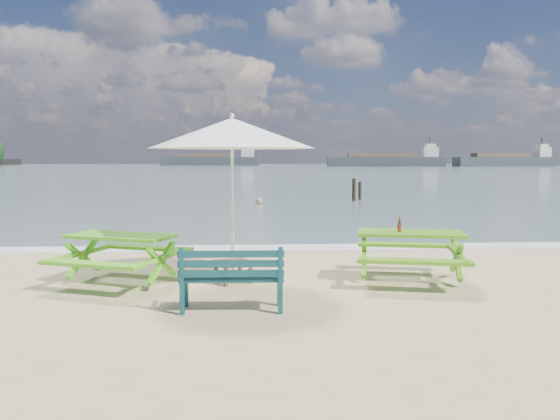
{
  "coord_description": "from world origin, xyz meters",
  "views": [
    {
      "loc": [
        -0.32,
        -7.28,
        1.99
      ],
      "look_at": [
        0.24,
        3.0,
        1.0
      ],
      "focal_mm": 35.0,
      "sensor_mm": 36.0,
      "label": 1
    }
  ],
  "objects": [
    {
      "name": "picnic_table_right",
      "position": [
        2.25,
        1.31,
        0.38
      ],
      "size": [
        2.02,
        2.17,
        0.8
      ],
      "color": "#529817",
      "rests_on": "ground"
    },
    {
      "name": "foam_strip",
      "position": [
        0.0,
        4.6,
        0.01
      ],
      "size": [
        22.0,
        0.9,
        0.01
      ],
      "primitive_type": "cube",
      "color": "silver",
      "rests_on": "ground"
    },
    {
      "name": "park_bench",
      "position": [
        -0.57,
        -0.27,
        0.26
      ],
      "size": [
        1.35,
        0.48,
        0.83
      ],
      "color": "#0F393E",
      "rests_on": "ground"
    },
    {
      "name": "beer_bottle",
      "position": [
        2.07,
        1.3,
        0.88
      ],
      "size": [
        0.06,
        0.06,
        0.24
      ],
      "color": "brown",
      "rests_on": "picnic_table_right"
    },
    {
      "name": "cargo_ships",
      "position": [
        60.15,
        120.35,
        1.18
      ],
      "size": [
        149.53,
        31.91,
        4.4
      ],
      "color": "#33393D",
      "rests_on": "ground"
    },
    {
      "name": "sea",
      "position": [
        0.0,
        85.0,
        0.0
      ],
      "size": [
        300.0,
        300.0,
        0.0
      ],
      "primitive_type": "plane",
      "color": "slate",
      "rests_on": "ground"
    },
    {
      "name": "side_table",
      "position": [
        -0.61,
        1.35,
        0.18
      ],
      "size": [
        0.7,
        0.7,
        0.34
      ],
      "color": "brown",
      "rests_on": "ground"
    },
    {
      "name": "patio_umbrella",
      "position": [
        -0.61,
        1.35,
        2.37
      ],
      "size": [
        3.5,
        3.5,
        2.61
      ],
      "color": "silver",
      "rests_on": "ground"
    },
    {
      "name": "picnic_table_left",
      "position": [
        -2.37,
        1.36,
        0.38
      ],
      "size": [
        2.18,
        2.29,
        0.78
      ],
      "color": "#53B91C",
      "rests_on": "ground"
    },
    {
      "name": "swimmer",
      "position": [
        0.02,
        15.98,
        -0.53
      ],
      "size": [
        0.64,
        0.45,
        1.64
      ],
      "color": "tan",
      "rests_on": "ground"
    },
    {
      "name": "mooring_pilings",
      "position": [
        4.63,
        17.95,
        0.38
      ],
      "size": [
        0.56,
        0.76,
        1.24
      ],
      "color": "black",
      "rests_on": "ground"
    }
  ]
}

